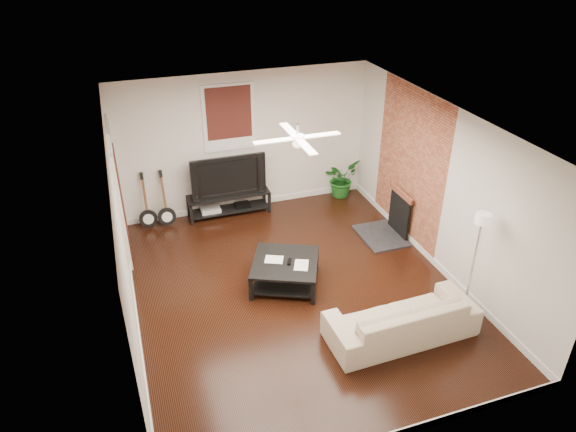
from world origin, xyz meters
name	(u,v)px	position (x,y,z in m)	size (l,w,h in m)	color
room	(297,214)	(0.00, 0.00, 1.40)	(5.01, 6.01, 2.81)	black
brick_accent	(410,166)	(2.49, 1.00, 1.40)	(0.02, 2.20, 2.80)	#964930
fireplace	(390,214)	(2.20, 1.00, 0.46)	(0.80, 1.10, 0.92)	black
window_back	(229,118)	(-0.30, 2.97, 1.95)	(1.00, 0.06, 1.30)	#3D1710
door_left	(119,192)	(-2.46, 1.90, 1.25)	(0.08, 1.00, 2.50)	white
tv_stand	(229,204)	(-0.44, 2.78, 0.23)	(1.64, 0.44, 0.46)	black
tv	(227,174)	(-0.44, 2.80, 0.88)	(1.47, 0.19, 0.84)	black
coffee_table	(285,272)	(-0.11, 0.21, 0.22)	(1.03, 1.03, 0.43)	black
sofa	(402,318)	(1.06, -1.48, 0.31)	(2.14, 0.84, 0.63)	tan
floor_lamp	(473,266)	(2.20, -1.38, 0.88)	(0.29, 0.29, 1.75)	silver
potted_plant	(341,178)	(2.02, 2.82, 0.40)	(0.72, 0.62, 0.80)	#1A5C1C
guitar_left	(146,202)	(-2.04, 2.75, 0.56)	(0.35, 0.24, 1.12)	black
guitar_right	(165,200)	(-1.69, 2.72, 0.56)	(0.35, 0.24, 1.12)	black
ceiling_fan	(297,138)	(0.00, 0.00, 2.60)	(1.24, 1.24, 0.32)	white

